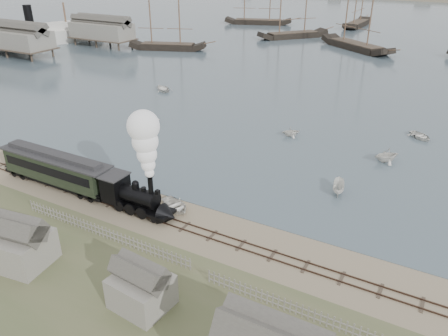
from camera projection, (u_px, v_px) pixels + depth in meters
The scene contains 22 objects.
ground at pixel (205, 220), 42.41m from camera, with size 600.00×600.00×0.00m, color tan.
harbor_water at pixel (425, 18), 175.65m from camera, with size 600.00×336.00×0.06m, color #41545E.
rail_track at pixel (194, 230), 40.82m from camera, with size 120.00×1.80×0.16m.
picket_fence_west at pixel (104, 237), 39.76m from camera, with size 19.00×0.10×1.20m, color gray, non-canonical shape.
picket_fence_east at pixel (300, 317), 31.07m from camera, with size 15.00×0.10×1.20m, color gray, non-canonical shape.
shed_left at pixel (22, 262), 36.58m from camera, with size 5.00×4.00×4.10m, color gray, non-canonical shape.
shed_mid at pixel (143, 305), 32.13m from camera, with size 4.00×3.50×3.60m, color gray, non-canonical shape.
western_wharf at pixel (22, 42), 105.16m from camera, with size 36.00×56.00×8.00m, color gray, non-canonical shape.
far_spit at pixel (443, 1), 238.37m from camera, with size 500.00×20.00×1.80m, color tan.
locomotive at pixel (143, 172), 41.15m from camera, with size 8.32×3.11×10.38m.
passenger_coach at pixel (56, 168), 47.61m from camera, with size 14.61×2.82×3.55m.
beached_dinghy at pixel (175, 205), 44.03m from camera, with size 3.88×2.77×0.80m, color silver.
steamship at pixel (30, 25), 120.69m from camera, with size 49.10×8.18×10.74m, color silver, non-canonical shape.
rowboat_0 at pixel (150, 122), 65.75m from camera, with size 4.20×3.00×0.87m, color silver.
rowboat_1 at pixel (291, 132), 61.41m from camera, with size 2.62×2.26×1.38m, color silver.
rowboat_2 at pixel (338, 188), 46.86m from camera, with size 3.11×1.17×1.20m, color silver.
rowboat_3 at pixel (420, 136), 60.78m from camera, with size 3.62×2.59×0.75m, color silver.
rowboat_4 at pixel (387, 155), 53.81m from camera, with size 3.36×2.90×1.77m, color silver.
rowboat_6 at pixel (163, 88), 82.13m from camera, with size 4.15×2.97×0.86m, color silver.
schooner_0 at pixel (166, 10), 112.78m from camera, with size 20.38×4.70×20.00m, color black, non-canonical shape.
schooner_1 at pixel (295, 3), 129.26m from camera, with size 22.31×5.15×20.00m, color black, non-canonical shape.
schooner_2 at pixel (360, 10), 113.36m from camera, with size 24.59×5.68×20.00m, color black, non-canonical shape.
Camera 1 is at (19.08, -30.38, 23.24)m, focal length 35.00 mm.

